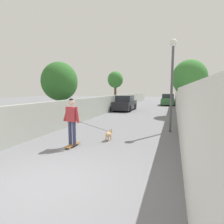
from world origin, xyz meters
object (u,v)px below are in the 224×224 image
at_px(lamp_post, 172,70).
at_px(dog, 108,134).
at_px(tree_right_near, 189,78).
at_px(car_far, 168,100).
at_px(car_near, 125,103).
at_px(tree_left_far, 115,80).
at_px(skateboard, 72,145).
at_px(person_skateboarder, 72,118).
at_px(tree_left_mid, 60,82).

relative_size(lamp_post, dog, 2.94).
height_order(tree_right_near, car_far, tree_right_near).
bearing_deg(car_near, tree_left_far, 30.67).
distance_m(tree_left_far, car_far, 8.23).
distance_m(skateboard, person_skateboarder, 1.04).
xyz_separation_m(tree_left_far, dog, (-15.08, -4.34, -3.02)).
xyz_separation_m(tree_left_far, skateboard, (-16.33, -3.34, -3.23)).
bearing_deg(tree_right_near, lamp_post, 169.05).
xyz_separation_m(person_skateboarder, dog, (1.26, -1.00, -0.83)).
distance_m(skateboard, car_near, 12.75).
bearing_deg(tree_left_far, skateboard, -168.45).
relative_size(tree_left_mid, tree_left_far, 0.91).
relative_size(tree_left_far, person_skateboarder, 2.51).
bearing_deg(car_near, skateboard, -174.73).
xyz_separation_m(tree_left_mid, skateboard, (-4.83, -3.68, -2.59)).
distance_m(tree_right_near, skateboard, 11.75).
relative_size(skateboard, car_far, 0.19).
relative_size(lamp_post, skateboard, 5.62).
distance_m(lamp_post, dog, 4.52).
height_order(tree_right_near, dog, tree_right_near).
xyz_separation_m(lamp_post, skateboard, (-3.78, 3.46, -3.04)).
relative_size(tree_left_mid, car_near, 0.99).
relative_size(tree_right_near, car_near, 1.13).
distance_m(dog, car_near, 11.64).
height_order(tree_left_far, dog, tree_left_far).
xyz_separation_m(tree_right_near, person_skateboarder, (-10.33, 4.72, -1.95)).
distance_m(tree_right_near, person_skateboarder, 11.53).
relative_size(tree_right_near, tree_left_far, 1.03).
bearing_deg(lamp_post, person_skateboarder, 137.56).
bearing_deg(car_far, lamp_post, -178.02).
xyz_separation_m(car_near, car_far, (8.42, -4.03, 0.00)).
height_order(skateboard, car_far, car_far).
height_order(skateboard, dog, dog).
bearing_deg(skateboard, lamp_post, -42.44).
height_order(tree_right_near, lamp_post, lamp_post).
relative_size(dog, car_near, 0.39).
height_order(tree_left_mid, person_skateboarder, tree_left_mid).
height_order(lamp_post, person_skateboarder, lamp_post).
relative_size(tree_left_mid, lamp_post, 0.86).
bearing_deg(tree_left_far, tree_left_mid, 178.30).
bearing_deg(tree_left_mid, person_skateboarder, -142.72).
distance_m(lamp_post, car_far, 17.49).
distance_m(tree_left_far, car_near, 4.97).
height_order(tree_left_far, car_far, tree_left_far).
bearing_deg(person_skateboarder, tree_left_far, 11.55).
bearing_deg(dog, person_skateboarder, 141.41).
height_order(person_skateboarder, car_near, person_skateboarder).
xyz_separation_m(skateboard, car_near, (12.68, 1.17, 0.65)).
bearing_deg(tree_right_near, car_near, 68.29).
bearing_deg(car_near, car_far, -25.56).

